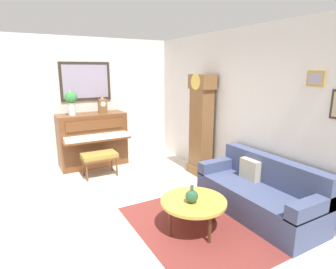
% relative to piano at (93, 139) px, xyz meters
% --- Properties ---
extents(ground_plane, '(6.40, 6.00, 0.10)m').
position_rel_piano_xyz_m(ground_plane, '(2.23, -0.36, -0.64)').
color(ground_plane, beige).
extents(wall_left, '(0.13, 4.90, 2.80)m').
position_rel_piano_xyz_m(wall_left, '(-0.37, -0.36, 0.82)').
color(wall_left, silver).
rests_on(wall_left, ground_plane).
extents(wall_back, '(5.30, 0.13, 2.80)m').
position_rel_piano_xyz_m(wall_back, '(2.24, 2.04, 0.81)').
color(wall_back, silver).
rests_on(wall_back, ground_plane).
extents(area_rug, '(2.10, 1.50, 0.01)m').
position_rel_piano_xyz_m(area_rug, '(3.25, 0.53, -0.59)').
color(area_rug, maroon).
rests_on(area_rug, ground_plane).
extents(piano, '(0.87, 1.44, 1.17)m').
position_rel_piano_xyz_m(piano, '(0.00, 0.00, 0.00)').
color(piano, brown).
rests_on(piano, ground_plane).
extents(piano_bench, '(0.42, 0.70, 0.48)m').
position_rel_piano_xyz_m(piano_bench, '(0.72, -0.07, -0.19)').
color(piano_bench, brown).
rests_on(piano_bench, ground_plane).
extents(grandfather_clock, '(0.52, 0.34, 2.03)m').
position_rel_piano_xyz_m(grandfather_clock, '(1.60, 1.78, 0.37)').
color(grandfather_clock, brown).
rests_on(grandfather_clock, ground_plane).
extents(couch, '(1.90, 0.80, 0.84)m').
position_rel_piano_xyz_m(couch, '(3.35, 1.60, -0.28)').
color(couch, '#424C70').
rests_on(couch, ground_plane).
extents(coffee_table, '(0.88, 0.88, 0.42)m').
position_rel_piano_xyz_m(coffee_table, '(3.23, 0.49, -0.20)').
color(coffee_table, gold).
rests_on(coffee_table, ground_plane).
extents(mantel_clock, '(0.13, 0.18, 0.38)m').
position_rel_piano_xyz_m(mantel_clock, '(0.00, 0.26, 0.75)').
color(mantel_clock, brown).
rests_on(mantel_clock, piano).
extents(flower_vase, '(0.26, 0.26, 0.58)m').
position_rel_piano_xyz_m(flower_vase, '(0.00, -0.39, 0.89)').
color(flower_vase, silver).
rests_on(flower_vase, piano).
extents(green_jug, '(0.17, 0.17, 0.24)m').
position_rel_piano_xyz_m(green_jug, '(3.27, 0.43, -0.08)').
color(green_jug, '#234C33').
rests_on(green_jug, coffee_table).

